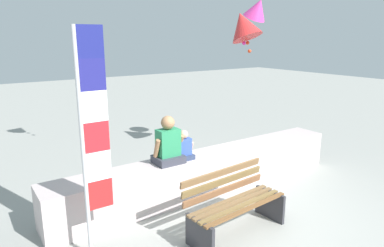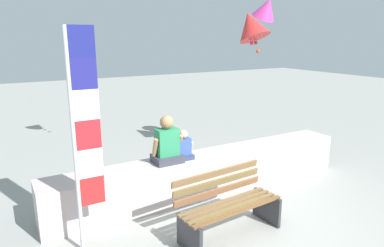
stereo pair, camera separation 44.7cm
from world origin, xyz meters
name	(u,v)px [view 1 (the left image)]	position (x,y,z in m)	size (l,w,h in m)	color
ground_plane	(257,220)	(0.00, 0.00, 0.00)	(40.00, 40.00, 0.00)	#969791
seawall_ledge	(207,172)	(0.00, 1.29, 0.35)	(5.70, 0.64, 0.70)	#BDAEAD
park_bench	(234,205)	(-0.50, -0.03, 0.41)	(1.57, 0.72, 0.88)	brown
person_adult	(168,145)	(-0.80, 1.28, 1.01)	(0.52, 0.38, 0.79)	#343642
person_child	(184,148)	(-0.49, 1.28, 0.90)	(0.33, 0.24, 0.51)	#2A3654
flag_banner	(91,133)	(-2.28, 0.55, 1.62)	(0.36, 0.05, 2.86)	#B7B7BC
kite_magenta	(257,9)	(2.08, 2.31, 3.30)	(0.72, 0.68, 1.05)	#DB3D9E
kite_red	(244,26)	(1.66, 2.26, 2.96)	(0.89, 0.99, 0.96)	red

